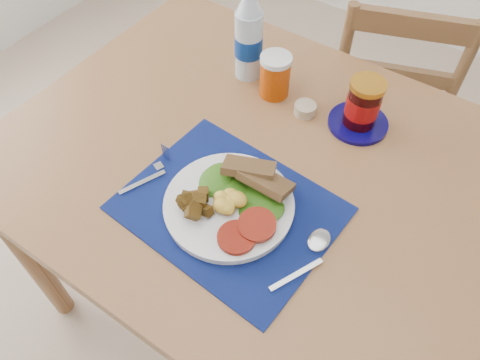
% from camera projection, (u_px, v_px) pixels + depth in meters
% --- Properties ---
extents(table, '(1.40, 0.90, 0.75)m').
position_uv_depth(table, '(303.00, 204.00, 1.07)').
color(table, brown).
rests_on(table, ground).
extents(chair_far, '(0.49, 0.48, 1.04)m').
position_uv_depth(chair_far, '(389.00, 85.00, 1.52)').
color(chair_far, brown).
rests_on(chair_far, ground).
extents(placemat, '(0.44, 0.36, 0.00)m').
position_uv_depth(placemat, '(229.00, 208.00, 0.96)').
color(placemat, black).
rests_on(placemat, table).
extents(breakfast_plate, '(0.26, 0.26, 0.06)m').
position_uv_depth(breakfast_plate, '(226.00, 203.00, 0.94)').
color(breakfast_plate, silver).
rests_on(breakfast_plate, placemat).
extents(fork, '(0.05, 0.15, 0.00)m').
position_uv_depth(fork, '(153.00, 172.00, 1.01)').
color(fork, '#B2B5BA').
rests_on(fork, placemat).
extents(spoon, '(0.06, 0.17, 0.01)m').
position_uv_depth(spoon, '(312.00, 251.00, 0.89)').
color(spoon, '#B2B5BA').
rests_on(spoon, placemat).
extents(water_bottle, '(0.07, 0.07, 0.24)m').
position_uv_depth(water_bottle, '(249.00, 40.00, 1.14)').
color(water_bottle, '#ADBFCC').
rests_on(water_bottle, table).
extents(juice_glass, '(0.07, 0.07, 0.10)m').
position_uv_depth(juice_glass, '(275.00, 77.00, 1.14)').
color(juice_glass, '#A83904').
rests_on(juice_glass, table).
extents(ramekin, '(0.05, 0.05, 0.03)m').
position_uv_depth(ramekin, '(305.00, 109.00, 1.12)').
color(ramekin, tan).
rests_on(ramekin, table).
extents(jam_on_saucer, '(0.14, 0.14, 0.13)m').
position_uv_depth(jam_on_saucer, '(362.00, 107.00, 1.06)').
color(jam_on_saucer, '#09044E').
rests_on(jam_on_saucer, table).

